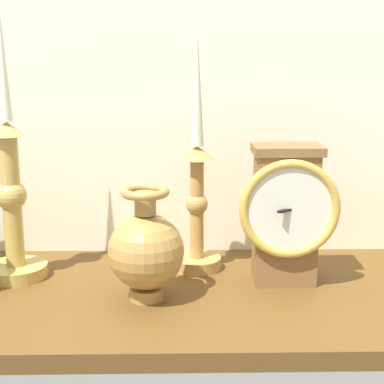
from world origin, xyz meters
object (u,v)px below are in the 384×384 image
at_px(candlestick_tall_left, 12,197).
at_px(candlestick_tall_center, 197,190).
at_px(brass_vase_bulbous, 146,249).
at_px(mantel_clock, 286,213).

bearing_deg(candlestick_tall_left, candlestick_tall_center, 6.20).
height_order(candlestick_tall_left, brass_vase_bulbous, candlestick_tall_left).
distance_m(mantel_clock, brass_vase_bulbous, 0.20).
xyz_separation_m(candlestick_tall_left, candlestick_tall_center, (0.27, 0.03, 0.00)).
bearing_deg(candlestick_tall_left, brass_vase_bulbous, -23.91).
bearing_deg(candlestick_tall_center, brass_vase_bulbous, -121.21).
height_order(mantel_clock, candlestick_tall_left, candlestick_tall_left).
bearing_deg(mantel_clock, candlestick_tall_center, 153.55).
xyz_separation_m(mantel_clock, candlestick_tall_left, (-0.39, 0.03, 0.02)).
relative_size(mantel_clock, candlestick_tall_center, 0.54).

